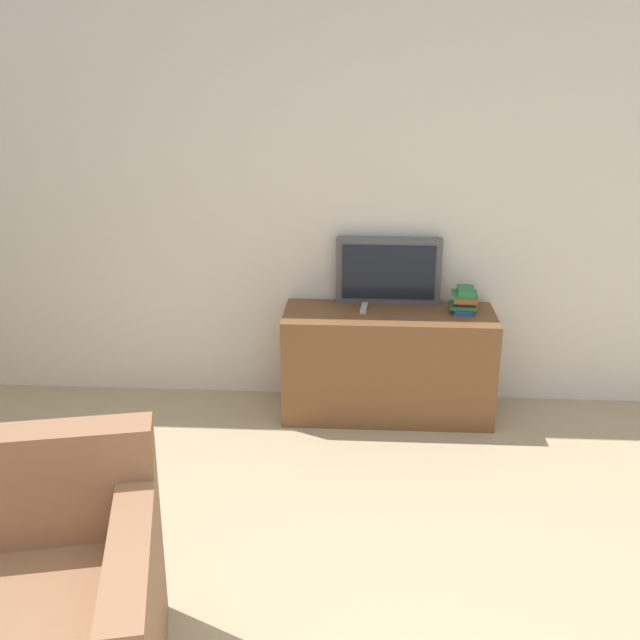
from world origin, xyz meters
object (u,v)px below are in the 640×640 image
tv_stand (388,364)px  remote_on_stand (364,308)px  television (388,271)px  book_stack (464,300)px

tv_stand → remote_on_stand: 0.39m
remote_on_stand → television: bearing=46.0°
tv_stand → remote_on_stand: size_ratio=8.14×
tv_stand → remote_on_stand: remote_on_stand is taller
tv_stand → television: 0.59m
book_stack → remote_on_stand: size_ratio=1.27×
television → book_stack: bearing=-18.5°
tv_stand → television: bearing=92.0°
television → remote_on_stand: 0.29m
television → book_stack: (0.46, -0.16, -0.13)m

